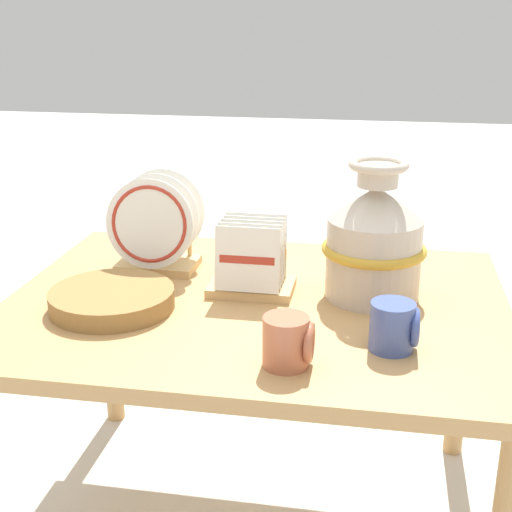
{
  "coord_description": "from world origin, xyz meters",
  "views": [
    {
      "loc": [
        0.27,
        -1.53,
        1.28
      ],
      "look_at": [
        0.0,
        0.0,
        0.73
      ],
      "focal_mm": 50.0,
      "sensor_mm": 36.0,
      "label": 1
    }
  ],
  "objects_px": {
    "ceramic_vase": "(374,240)",
    "mug_terracotta_glaze": "(288,342)",
    "mug_cobalt_glaze": "(395,326)",
    "wicker_charger_stack": "(112,299)",
    "dish_rack_round_plates": "(156,233)",
    "dish_rack_square_plates": "(252,267)"
  },
  "relations": [
    {
      "from": "dish_rack_square_plates",
      "to": "mug_cobalt_glaze",
      "type": "bearing_deg",
      "value": -37.13
    },
    {
      "from": "ceramic_vase",
      "to": "dish_rack_round_plates",
      "type": "xyz_separation_m",
      "value": [
        -0.56,
        0.09,
        -0.04
      ]
    },
    {
      "from": "dish_rack_round_plates",
      "to": "dish_rack_square_plates",
      "type": "bearing_deg",
      "value": -21.13
    },
    {
      "from": "dish_rack_round_plates",
      "to": "mug_cobalt_glaze",
      "type": "relative_size",
      "value": 2.51
    },
    {
      "from": "wicker_charger_stack",
      "to": "mug_terracotta_glaze",
      "type": "xyz_separation_m",
      "value": [
        0.43,
        -0.2,
        0.03
      ]
    },
    {
      "from": "mug_terracotta_glaze",
      "to": "dish_rack_round_plates",
      "type": "bearing_deg",
      "value": 131.3
    },
    {
      "from": "ceramic_vase",
      "to": "dish_rack_square_plates",
      "type": "distance_m",
      "value": 0.3
    },
    {
      "from": "wicker_charger_stack",
      "to": "dish_rack_round_plates",
      "type": "bearing_deg",
      "value": 84.44
    },
    {
      "from": "mug_terracotta_glaze",
      "to": "mug_cobalt_glaze",
      "type": "bearing_deg",
      "value": 27.58
    },
    {
      "from": "dish_rack_square_plates",
      "to": "mug_terracotta_glaze",
      "type": "height_order",
      "value": "dish_rack_square_plates"
    },
    {
      "from": "dish_rack_square_plates",
      "to": "mug_cobalt_glaze",
      "type": "distance_m",
      "value": 0.42
    },
    {
      "from": "ceramic_vase",
      "to": "mug_terracotta_glaze",
      "type": "height_order",
      "value": "ceramic_vase"
    },
    {
      "from": "dish_rack_round_plates",
      "to": "dish_rack_square_plates",
      "type": "height_order",
      "value": "dish_rack_round_plates"
    },
    {
      "from": "ceramic_vase",
      "to": "wicker_charger_stack",
      "type": "relative_size",
      "value": 1.15
    },
    {
      "from": "mug_cobalt_glaze",
      "to": "mug_terracotta_glaze",
      "type": "height_order",
      "value": "same"
    },
    {
      "from": "mug_terracotta_glaze",
      "to": "ceramic_vase",
      "type": "bearing_deg",
      "value": 68.42
    },
    {
      "from": "ceramic_vase",
      "to": "mug_cobalt_glaze",
      "type": "distance_m",
      "value": 0.29
    },
    {
      "from": "ceramic_vase",
      "to": "mug_cobalt_glaze",
      "type": "bearing_deg",
      "value": -79.67
    },
    {
      "from": "dish_rack_round_plates",
      "to": "mug_terracotta_glaze",
      "type": "distance_m",
      "value": 0.62
    },
    {
      "from": "wicker_charger_stack",
      "to": "mug_terracotta_glaze",
      "type": "height_order",
      "value": "mug_terracotta_glaze"
    },
    {
      "from": "ceramic_vase",
      "to": "dish_rack_round_plates",
      "type": "distance_m",
      "value": 0.57
    },
    {
      "from": "wicker_charger_stack",
      "to": "ceramic_vase",
      "type": "bearing_deg",
      "value": 16.77
    }
  ]
}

